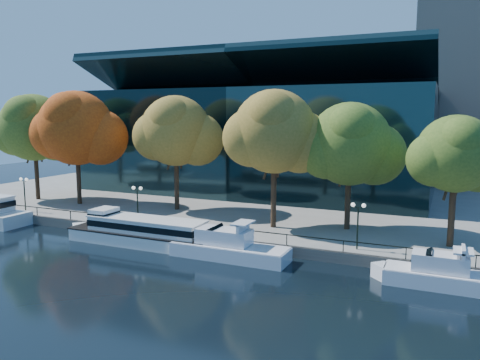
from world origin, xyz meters
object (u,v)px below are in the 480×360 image
at_px(tree_3, 276,133).
at_px(tree_4, 351,146).
at_px(cruiser_far, 440,274).
at_px(cruiser_near, 225,246).
at_px(tree_1, 77,130).
at_px(lamp_1, 137,196).
at_px(tree_0, 35,129).
at_px(lamp_2, 358,215).
at_px(tour_boat, 138,230).
at_px(lamp_0, 24,187).
at_px(tree_2, 177,132).
at_px(tree_5, 457,156).

height_order(tree_3, tree_4, tree_3).
bearing_deg(cruiser_far, cruiser_near, -179.53).
distance_m(tree_1, lamp_1, 16.34).
bearing_deg(cruiser_far, tree_0, 168.43).
xyz_separation_m(tree_3, lamp_2, (9.15, -4.56, -6.62)).
xyz_separation_m(tree_4, lamp_2, (2.07, -6.83, -5.43)).
height_order(tree_1, tree_4, tree_1).
relative_size(tree_3, lamp_2, 3.47).
bearing_deg(lamp_1, tour_boat, -53.21).
relative_size(tree_1, tree_3, 1.03).
relative_size(tour_boat, tree_1, 1.15).
height_order(cruiser_far, lamp_2, lamp_2).
xyz_separation_m(cruiser_far, tree_0, (-50.76, 10.39, 9.54)).
bearing_deg(tree_3, tree_4, 17.79).
relative_size(lamp_0, lamp_1, 1.00).
height_order(lamp_0, lamp_1, same).
xyz_separation_m(tree_3, tree_4, (7.08, 2.27, -1.19)).
height_order(cruiser_near, tree_0, tree_0).
bearing_deg(cruiser_near, tour_boat, 176.11).
bearing_deg(tour_boat, tree_2, 102.95).
distance_m(tree_5, lamp_2, 9.91).
height_order(tree_1, tree_3, tree_1).
bearing_deg(lamp_0, tree_3, 8.63).
height_order(tour_boat, lamp_1, lamp_1).
bearing_deg(lamp_2, lamp_0, 180.00).
relative_size(tree_2, tree_3, 0.98).
distance_m(tour_boat, cruiser_far, 26.99).
relative_size(cruiser_far, tree_1, 0.67).
xyz_separation_m(tree_5, lamp_0, (-46.59, -4.24, -5.01)).
bearing_deg(tree_0, cruiser_far, -11.57).
height_order(tour_boat, tree_1, tree_1).
bearing_deg(lamp_0, cruiser_near, -7.94).
height_order(cruiser_near, lamp_0, lamp_0).
height_order(tree_3, lamp_0, tree_3).
distance_m(cruiser_far, lamp_2, 8.24).
relative_size(tree_2, lamp_1, 3.41).
relative_size(tour_boat, tree_0, 1.18).
bearing_deg(tree_5, tree_4, 164.75).
xyz_separation_m(tree_5, lamp_2, (-7.43, -4.24, -5.01)).
bearing_deg(lamp_1, tree_4, 18.23).
distance_m(tree_3, lamp_1, 15.85).
distance_m(lamp_0, lamp_2, 39.16).
height_order(cruiser_far, tree_2, tree_2).
height_order(tree_5, lamp_1, tree_5).
bearing_deg(tree_3, tree_1, 176.53).
bearing_deg(cruiser_far, tree_4, 129.29).
distance_m(tour_boat, tree_5, 29.76).
relative_size(tree_5, lamp_0, 2.85).
bearing_deg(tree_0, lamp_2, -8.46).
distance_m(tree_0, lamp_2, 45.07).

